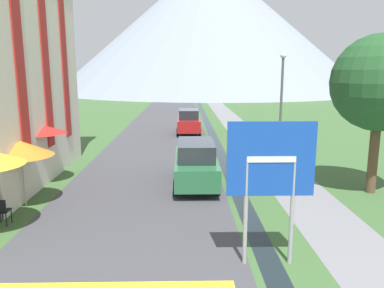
% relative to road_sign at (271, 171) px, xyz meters
% --- Properties ---
extents(ground_plane, '(160.00, 160.00, 0.00)m').
position_rel_road_sign_xyz_m(ground_plane, '(-1.13, 15.36, -2.32)').
color(ground_plane, '#3D6033').
extents(road, '(6.40, 60.00, 0.01)m').
position_rel_road_sign_xyz_m(road, '(-3.63, 25.36, -2.31)').
color(road, '#424247').
rests_on(road, ground_plane).
extents(footpath, '(2.20, 60.00, 0.01)m').
position_rel_road_sign_xyz_m(footpath, '(2.47, 25.36, -2.31)').
color(footpath, slate).
rests_on(footpath, ground_plane).
extents(drainage_channel, '(0.60, 60.00, 0.00)m').
position_rel_road_sign_xyz_m(drainage_channel, '(0.07, 25.36, -2.32)').
color(drainage_channel, black).
rests_on(drainage_channel, ground_plane).
extents(mountain_distant, '(70.34, 70.34, 30.10)m').
position_rel_road_sign_xyz_m(mountain_distant, '(3.88, 81.79, 12.73)').
color(mountain_distant, gray).
rests_on(mountain_distant, ground_plane).
extents(road_sign, '(2.04, 0.11, 3.48)m').
position_rel_road_sign_xyz_m(road_sign, '(0.00, 0.00, 0.00)').
color(road_sign, '#9E9EA3').
rests_on(road_sign, ground_plane).
extents(parked_car_near, '(1.78, 4.58, 1.82)m').
position_rel_road_sign_xyz_m(parked_car_near, '(-1.53, 6.56, -1.41)').
color(parked_car_near, '#28663D').
rests_on(parked_car_near, ground_plane).
extents(parked_car_far, '(1.76, 3.97, 1.82)m').
position_rel_road_sign_xyz_m(parked_car_far, '(-1.68, 19.35, -1.41)').
color(parked_car_far, '#A31919').
rests_on(parked_car_far, ground_plane).
extents(cafe_chair_near_left, '(0.40, 0.40, 0.85)m').
position_rel_road_sign_xyz_m(cafe_chair_near_left, '(-7.51, 2.41, -1.81)').
color(cafe_chair_near_left, black).
rests_on(cafe_chair_near_left, ground_plane).
extents(cafe_umbrella_middle_orange, '(2.16, 2.16, 2.27)m').
position_rel_road_sign_xyz_m(cafe_umbrella_middle_orange, '(-7.56, 4.24, -0.31)').
color(cafe_umbrella_middle_orange, '#B7B2A8').
rests_on(cafe_umbrella_middle_orange, ground_plane).
extents(cafe_umbrella_rear_red, '(2.04, 2.04, 2.47)m').
position_rel_road_sign_xyz_m(cafe_umbrella_rear_red, '(-7.83, 6.80, -0.04)').
color(cafe_umbrella_rear_red, '#B7B2A8').
rests_on(cafe_umbrella_rear_red, ground_plane).
extents(person_seated_near, '(0.32, 0.32, 1.25)m').
position_rel_road_sign_xyz_m(person_seated_near, '(-7.86, 3.12, -1.63)').
color(person_seated_near, '#282833').
rests_on(person_seated_near, ground_plane).
extents(person_standing_terrace, '(0.32, 0.32, 1.69)m').
position_rel_road_sign_xyz_m(person_standing_terrace, '(-8.15, 4.88, -1.34)').
color(person_standing_terrace, '#282833').
rests_on(person_standing_terrace, ground_plane).
extents(streetlamp, '(0.28, 0.28, 5.45)m').
position_rel_road_sign_xyz_m(streetlamp, '(2.67, 9.60, 0.89)').
color(streetlamp, '#515156').
rests_on(streetlamp, ground_plane).
extents(tree_by_path, '(3.56, 3.56, 5.96)m').
position_rel_road_sign_xyz_m(tree_by_path, '(5.18, 5.36, 1.84)').
color(tree_by_path, brown).
rests_on(tree_by_path, ground_plane).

